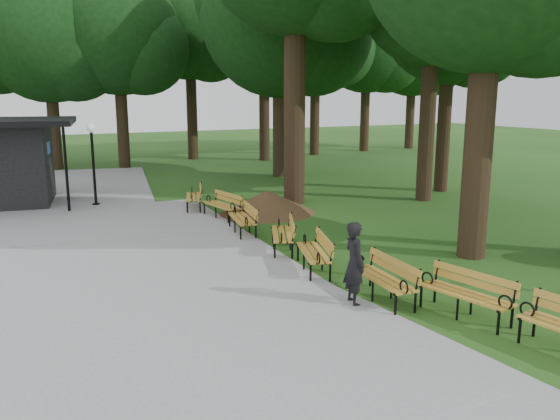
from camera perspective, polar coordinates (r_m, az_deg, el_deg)
name	(u,v)px	position (r m, az deg, el deg)	size (l,w,h in m)	color
ground	(335,283)	(12.58, 5.60, -7.35)	(100.00, 100.00, 0.00)	#1F4D16
path	(124,269)	(13.89, -15.52, -5.75)	(12.00, 38.00, 0.06)	gray
person	(355,264)	(11.14, 7.54, -5.40)	(0.61, 0.40, 1.68)	black
lamp_post	(92,147)	(21.67, -18.45, 6.08)	(0.32, 0.32, 3.02)	black
dirt_mound	(267,202)	(19.41, -1.32, 0.79)	(2.91, 2.91, 0.82)	#47301C
bench_1	(465,295)	(11.10, 18.21, -8.14)	(1.90, 0.64, 0.88)	#BB872B
bench_2	(382,279)	(11.58, 10.32, -6.89)	(1.90, 0.64, 0.88)	#BB872B
bench_3	(313,253)	(13.25, 3.38, -4.32)	(1.90, 0.64, 0.88)	#BB872B
bench_4	(282,234)	(14.92, 0.21, -2.46)	(1.90, 0.64, 0.88)	#BB872B
bench_5	(242,219)	(16.73, -3.86, -0.91)	(1.90, 0.64, 0.88)	#BB872B
bench_6	(222,206)	(18.77, -5.92, 0.44)	(1.90, 0.64, 0.88)	#BB872B
bench_7	(193,197)	(20.44, -8.74, 1.30)	(1.90, 0.64, 0.88)	#BB872B
lawn_tree_4	(280,17)	(28.33, 0.03, 18.89)	(7.66, 7.66, 11.48)	black
lawn_tree_5	(450,16)	(24.87, 16.84, 18.27)	(5.54, 5.54, 9.94)	black
tree_backdrop	(235,37)	(35.84, -4.56, 17.02)	(35.37, 9.70, 14.80)	black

